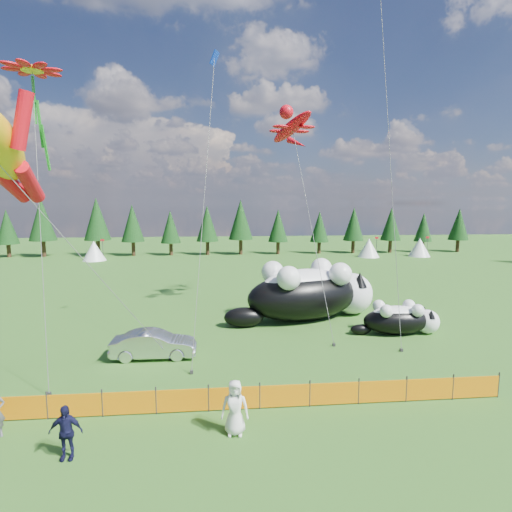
{
  "coord_description": "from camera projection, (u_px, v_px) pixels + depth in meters",
  "views": [
    {
      "loc": [
        -0.55,
        -17.72,
        8.05
      ],
      "look_at": [
        1.52,
        4.0,
        5.16
      ],
      "focal_mm": 28.0,
      "sensor_mm": 36.0,
      "label": 1
    }
  ],
  "objects": [
    {
      "name": "ground",
      "position": [
        232.0,
        377.0,
        18.59
      ],
      "size": [
        160.0,
        160.0,
        0.0
      ],
      "primitive_type": "plane",
      "color": "#113509",
      "rests_on": "ground"
    },
    {
      "name": "safety_fence",
      "position": [
        234.0,
        398.0,
        15.57
      ],
      "size": [
        22.06,
        0.06,
        1.1
      ],
      "color": "#262626",
      "rests_on": "ground"
    },
    {
      "name": "tree_line",
      "position": [
        222.0,
        229.0,
        62.48
      ],
      "size": [
        90.0,
        4.0,
        8.0
      ],
      "primitive_type": null,
      "color": "black",
      "rests_on": "ground"
    },
    {
      "name": "festival_tents",
      "position": [
        297.0,
        249.0,
        58.92
      ],
      "size": [
        50.0,
        3.2,
        2.8
      ],
      "primitive_type": null,
      "color": "white",
      "rests_on": "ground"
    },
    {
      "name": "cat_large",
      "position": [
        311.0,
        292.0,
        27.79
      ],
      "size": [
        11.0,
        6.23,
        4.06
      ],
      "rotation": [
        0.0,
        0.0,
        0.3
      ],
      "color": "black",
      "rests_on": "ground"
    },
    {
      "name": "cat_small",
      "position": [
        400.0,
        319.0,
        24.69
      ],
      "size": [
        5.58,
        2.07,
        2.02
      ],
      "rotation": [
        0.0,
        0.0,
        -0.03
      ],
      "color": "black",
      "rests_on": "ground"
    },
    {
      "name": "car",
      "position": [
        154.0,
        344.0,
        20.88
      ],
      "size": [
        4.37,
        1.53,
        1.44
      ],
      "primitive_type": "imported",
      "rotation": [
        0.0,
        0.0,
        1.57
      ],
      "color": "silver",
      "rests_on": "ground"
    },
    {
      "name": "spectator_c",
      "position": [
        66.0,
        432.0,
        12.56
      ],
      "size": [
        1.04,
        0.54,
        1.78
      ],
      "primitive_type": "imported",
      "rotation": [
        0.0,
        0.0,
        0.01
      ],
      "color": "black",
      "rests_on": "ground"
    },
    {
      "name": "spectator_e",
      "position": [
        235.0,
        408.0,
        13.9
      ],
      "size": [
        1.01,
        0.7,
        1.96
      ],
      "primitive_type": "imported",
      "rotation": [
        0.0,
        0.0,
        -0.08
      ],
      "color": "silver",
      "rests_on": "ground"
    },
    {
      "name": "gecko_kite",
      "position": [
        292.0,
        128.0,
        28.82
      ],
      "size": [
        5.64,
        11.75,
        15.76
      ],
      "color": "red",
      "rests_on": "ground"
    },
    {
      "name": "flower_kite",
      "position": [
        32.0,
        73.0,
        18.97
      ],
      "size": [
        3.15,
        5.88,
        14.93
      ],
      "color": "red",
      "rests_on": "ground"
    },
    {
      "name": "diamond_kite_a",
      "position": [
        214.0,
        70.0,
        22.0
      ],
      "size": [
        1.62,
        5.86,
        17.13
      ],
      "color": "#0B2EB0",
      "rests_on": "ground"
    }
  ]
}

